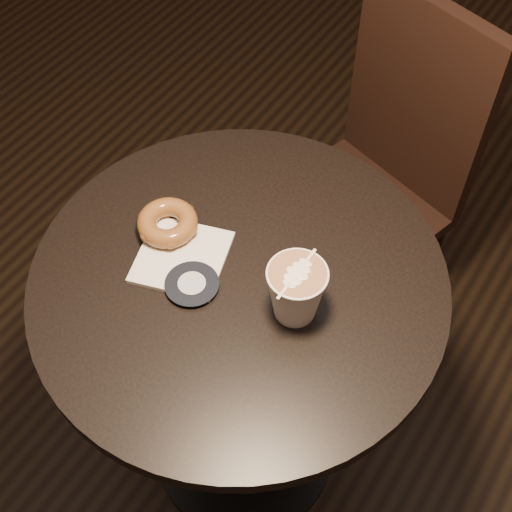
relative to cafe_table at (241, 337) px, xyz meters
The scene contains 5 objects.
cafe_table is the anchor object (origin of this frame).
chair 0.58m from the cafe_table, 89.43° to the left, with size 0.45×0.45×0.91m.
pastry_bag 0.23m from the cafe_table, 167.89° to the right, with size 0.14×0.14×0.01m, color white.
doughnut 0.27m from the cafe_table, behind, with size 0.10×0.10×0.03m, color brown.
latte_cup 0.28m from the cafe_table, ahead, with size 0.10×0.10×0.11m, color white, non-canonical shape.
Camera 1 is at (0.40, -0.54, 1.72)m, focal length 50.00 mm.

